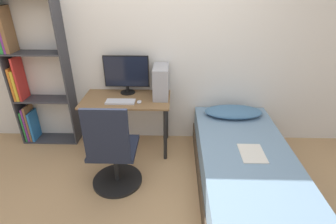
{
  "coord_description": "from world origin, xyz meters",
  "views": [
    {
      "loc": [
        0.21,
        -1.82,
        2.05
      ],
      "look_at": [
        0.14,
        0.71,
        0.75
      ],
      "focal_mm": 28.0,
      "sensor_mm": 36.0,
      "label": 1
    }
  ],
  "objects_px": {
    "office_chair": "(113,157)",
    "keyboard": "(121,102)",
    "pc_tower": "(161,82)",
    "monitor": "(126,73)",
    "bookshelf": "(29,78)",
    "bed": "(243,167)"
  },
  "relations": [
    {
      "from": "office_chair",
      "to": "keyboard",
      "type": "distance_m",
      "value": 0.72
    },
    {
      "from": "keyboard",
      "to": "pc_tower",
      "type": "xyz_separation_m",
      "value": [
        0.48,
        0.2,
        0.18
      ]
    },
    {
      "from": "monitor",
      "to": "bookshelf",
      "type": "bearing_deg",
      "value": -178.95
    },
    {
      "from": "bed",
      "to": "monitor",
      "type": "height_order",
      "value": "monitor"
    },
    {
      "from": "bookshelf",
      "to": "keyboard",
      "type": "distance_m",
      "value": 1.26
    },
    {
      "from": "office_chair",
      "to": "keyboard",
      "type": "relative_size",
      "value": 2.93
    },
    {
      "from": "office_chair",
      "to": "monitor",
      "type": "relative_size",
      "value": 1.8
    },
    {
      "from": "bed",
      "to": "keyboard",
      "type": "bearing_deg",
      "value": 157.52
    },
    {
      "from": "monitor",
      "to": "pc_tower",
      "type": "distance_m",
      "value": 0.46
    },
    {
      "from": "monitor",
      "to": "keyboard",
      "type": "distance_m",
      "value": 0.4
    },
    {
      "from": "bookshelf",
      "to": "office_chair",
      "type": "relative_size",
      "value": 1.82
    },
    {
      "from": "bookshelf",
      "to": "office_chair",
      "type": "distance_m",
      "value": 1.62
    },
    {
      "from": "bookshelf",
      "to": "monitor",
      "type": "bearing_deg",
      "value": 1.05
    },
    {
      "from": "keyboard",
      "to": "office_chair",
      "type": "bearing_deg",
      "value": -88.57
    },
    {
      "from": "office_chair",
      "to": "pc_tower",
      "type": "bearing_deg",
      "value": 60.86
    },
    {
      "from": "bookshelf",
      "to": "office_chair",
      "type": "bearing_deg",
      "value": -36.45
    },
    {
      "from": "bed",
      "to": "pc_tower",
      "type": "bearing_deg",
      "value": 139.75
    },
    {
      "from": "pc_tower",
      "to": "bookshelf",
      "type": "bearing_deg",
      "value": 177.32
    },
    {
      "from": "bed",
      "to": "pc_tower",
      "type": "height_order",
      "value": "pc_tower"
    },
    {
      "from": "monitor",
      "to": "keyboard",
      "type": "height_order",
      "value": "monitor"
    },
    {
      "from": "office_chair",
      "to": "keyboard",
      "type": "height_order",
      "value": "office_chair"
    },
    {
      "from": "bookshelf",
      "to": "keyboard",
      "type": "relative_size",
      "value": 5.34
    }
  ]
}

